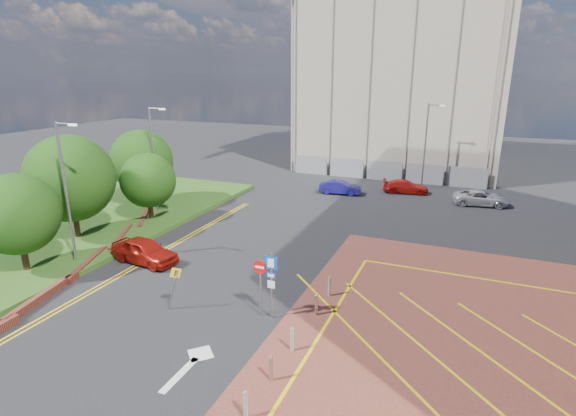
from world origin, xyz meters
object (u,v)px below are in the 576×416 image
Objects in this scene: lamp_left_far at (154,155)px; tree_c at (148,180)px; tree_a at (17,214)px; car_blue_back at (340,187)px; car_red_back at (406,187)px; tree_d at (142,161)px; lamp_back at (426,143)px; sign_cluster at (267,278)px; car_red_left at (145,251)px; tree_b at (70,179)px; lamp_left_near at (66,188)px; car_silver_back at (481,198)px; warning_sign at (174,284)px.

tree_c is at bearing -65.29° from lamp_left_far.
tree_c is (0.50, 10.00, -0.31)m from tree_a.
lamp_left_far reaches higher than tree_a.
tree_c is 1.29× the size of car_blue_back.
lamp_left_far is at bearing 118.59° from car_red_back.
lamp_left_far is 22.42m from car_red_back.
car_red_back is at bearing 33.52° from tree_d.
tree_a is at bearing -92.86° from tree_c.
tree_c is 1.19× the size of car_red_back.
lamp_back is 2.50× the size of sign_cluster.
sign_cluster is at bearing -36.82° from lamp_left_far.
car_red_back is (11.80, 21.96, -0.13)m from car_red_left.
tree_b is 2.11× the size of sign_cluster.
tree_d is 11.76m from lamp_left_near.
lamp_left_near is at bearing 51.70° from tree_a.
car_blue_back reaches higher than car_red_back.
car_silver_back is (11.95, 1.07, -0.00)m from car_blue_back.
lamp_left_near reaches higher than tree_a.
car_silver_back is (8.97, 23.19, -1.33)m from sign_cluster.
lamp_back is 4.55m from car_red_back.
car_blue_back is (11.31, 23.11, -2.88)m from tree_a.
car_silver_back is at bearing 46.10° from tree_a.
tree_d is 2.71× the size of warning_sign.
car_blue_back is (1.23, 23.28, -0.80)m from warning_sign.
car_red_left is at bearing 37.39° from tree_a.
car_silver_back is at bearing 31.91° from tree_c.
tree_b is 8.07m from tree_d.
car_red_left is 27.35m from car_silver_back.
lamp_left_near is 10.20m from lamp_left_far.
tree_b is at bearing 155.93° from warning_sign.
tree_a is at bearing 178.99° from warning_sign.
lamp_left_near is (1.08, -8.00, 1.47)m from tree_c.
lamp_left_far reaches higher than tree_b.
tree_a is 0.68× the size of lamp_left_far.
sign_cluster is (14.72, -11.02, -2.71)m from lamp_left_far.
tree_b is 0.84× the size of lamp_left_near.
tree_a is at bearing 127.02° from car_silver_back.
tree_c is 1.53× the size of sign_cluster.
tree_a is 0.68× the size of lamp_left_near.
tree_b reaches higher than warning_sign.
tree_d is at bearing -143.91° from lamp_back.
tree_b is 0.84× the size of lamp_back.
tree_d is 1.60× the size of car_blue_back.
tree_b is 0.84× the size of lamp_left_far.
tree_d reaches higher than car_red_back.
tree_c is (2.00, 5.00, -1.04)m from tree_b.
tree_a is 13.24m from tree_d.
tree_d is 28.27m from car_silver_back.
lamp_left_far reaches higher than car_blue_back.
warning_sign is at bearing 155.42° from car_red_back.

